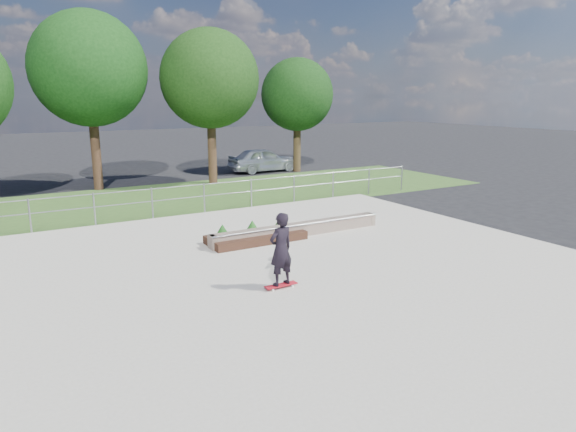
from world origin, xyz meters
The scene contains 11 objects.
ground centered at (0.00, 0.00, 0.00)m, with size 120.00×120.00×0.00m, color black.
grass_verge centered at (0.00, 11.00, 0.01)m, with size 30.00×8.00×0.02m, color #305120.
concrete_slab centered at (0.00, 0.00, 0.03)m, with size 15.00×15.00×0.06m, color #A8A395.
fence centered at (0.00, 7.50, 0.77)m, with size 20.06×0.06×1.20m.
tree_mid_left centered at (-2.50, 15.00, 5.61)m, with size 5.25×5.25×8.25m.
tree_mid_right centered at (3.00, 14.00, 5.23)m, with size 4.90×4.90×7.70m.
tree_far_right centered at (9.00, 15.50, 4.48)m, with size 4.20×4.20×6.60m.
grind_ledge centered at (1.33, 2.79, 0.26)m, with size 6.00×0.44×0.43m.
planter_bed centered at (-0.12, 2.94, 0.24)m, with size 3.00×1.20×0.61m.
skateboarder centered at (-1.40, -0.92, 0.99)m, with size 0.80×0.51×1.79m.
parked_car centered at (7.20, 16.40, 0.71)m, with size 1.69×4.20×1.43m, color silver.
Camera 1 is at (-6.93, -10.70, 4.40)m, focal length 32.00 mm.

